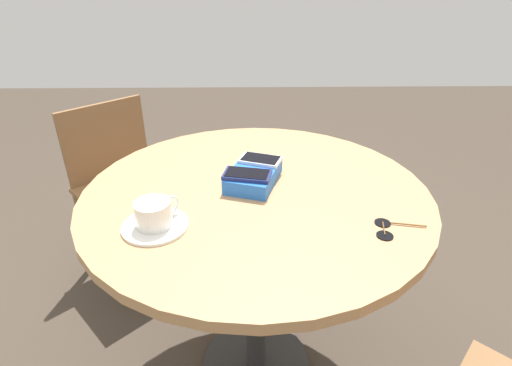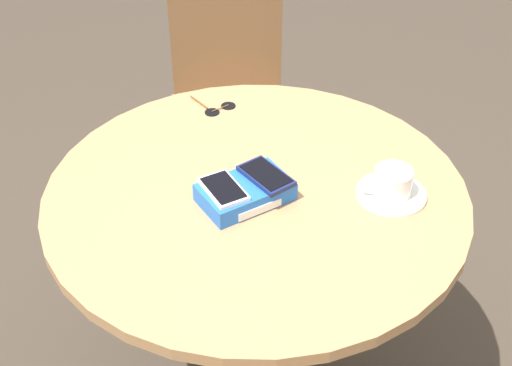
{
  "view_description": "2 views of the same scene",
  "coord_description": "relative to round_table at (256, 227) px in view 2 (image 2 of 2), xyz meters",
  "views": [
    {
      "loc": [
        1.01,
        -0.02,
        1.34
      ],
      "look_at": [
        0.0,
        0.0,
        0.79
      ],
      "focal_mm": 28.0,
      "sensor_mm": 36.0,
      "label": 1
    },
    {
      "loc": [
        -1.01,
        -0.86,
        1.8
      ],
      "look_at": [
        0.0,
        0.0,
        0.79
      ],
      "focal_mm": 50.0,
      "sensor_mm": 36.0,
      "label": 2
    }
  ],
  "objects": [
    {
      "name": "phone_box",
      "position": [
        -0.04,
        -0.01,
        0.14
      ],
      "size": [
        0.23,
        0.18,
        0.04
      ],
      "color": "blue",
      "rests_on": "round_table"
    },
    {
      "name": "sunglasses",
      "position": [
        0.21,
        0.32,
        0.12
      ],
      "size": [
        0.09,
        0.13,
        0.01
      ],
      "color": "black",
      "rests_on": "round_table"
    },
    {
      "name": "saucer",
      "position": [
        0.19,
        -0.25,
        0.12
      ],
      "size": [
        0.16,
        0.16,
        0.01
      ],
      "primitive_type": "cylinder",
      "color": "white",
      "rests_on": "round_table"
    },
    {
      "name": "round_table",
      "position": [
        0.0,
        0.0,
        0.0
      ],
      "size": [
        1.0,
        1.0,
        0.77
      ],
      "color": "#2D2D2D",
      "rests_on": "ground_plane"
    },
    {
      "name": "chair_near_window",
      "position": [
        0.62,
        0.65,
        -0.18
      ],
      "size": [
        0.6,
        0.6,
        0.92
      ],
      "color": "brown",
      "rests_on": "ground_plane"
    },
    {
      "name": "phone_navy",
      "position": [
        0.01,
        -0.03,
        0.17
      ],
      "size": [
        0.1,
        0.15,
        0.01
      ],
      "color": "navy",
      "rests_on": "phone_box"
    },
    {
      "name": "phone_white",
      "position": [
        -0.09,
        0.02,
        0.17
      ],
      "size": [
        0.11,
        0.14,
        0.01
      ],
      "color": "silver",
      "rests_on": "phone_box"
    },
    {
      "name": "coffee_cup",
      "position": [
        0.19,
        -0.25,
        0.16
      ],
      "size": [
        0.1,
        0.1,
        0.06
      ],
      "color": "white",
      "rests_on": "saucer"
    }
  ]
}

